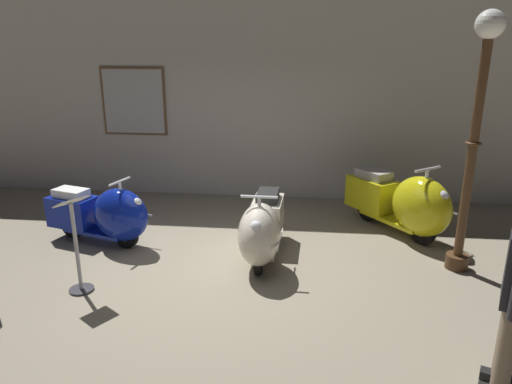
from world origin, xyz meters
name	(u,v)px	position (x,y,z in m)	size (l,w,h in m)	color
ground_plane	(214,273)	(0.00, 0.00, 0.00)	(60.00, 60.00, 0.00)	gray
showroom_back_wall	(246,99)	(-0.01, 3.21, 1.77)	(18.00, 0.24, 3.55)	#ADA89E
scooter_0	(106,215)	(-1.65, 0.70, 0.44)	(1.65, 0.88, 0.97)	black
scooter_1	(262,229)	(0.56, 0.38, 0.46)	(0.55, 1.65, 1.00)	black
scooter_2	(405,203)	(2.54, 1.48, 0.50)	(1.50, 1.75, 1.11)	black
lamppost	(476,125)	(3.03, 0.46, 1.83)	(0.32, 0.32, 3.08)	#472D19
info_stanchion	(77,253)	(-1.44, -0.60, 0.48)	(0.36, 0.39, 1.14)	#333338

